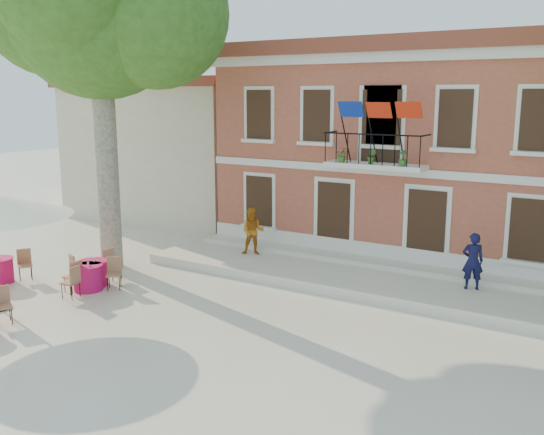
{
  "coord_description": "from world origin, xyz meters",
  "views": [
    {
      "loc": [
        9.16,
        -12.26,
        5.69
      ],
      "look_at": [
        -0.54,
        3.5,
        1.93
      ],
      "focal_mm": 40.0,
      "sensor_mm": 36.0,
      "label": 1
    }
  ],
  "objects_px": {
    "plane_tree_west": "(98,9)",
    "cafe_table_3": "(93,272)",
    "pedestrian_navy": "(473,261)",
    "cafe_table_0": "(88,276)",
    "pedestrian_orange": "(253,231)"
  },
  "relations": [
    {
      "from": "pedestrian_navy",
      "to": "cafe_table_3",
      "type": "distance_m",
      "value": 11.14
    },
    {
      "from": "pedestrian_orange",
      "to": "cafe_table_3",
      "type": "relative_size",
      "value": 0.84
    },
    {
      "from": "pedestrian_navy",
      "to": "cafe_table_0",
      "type": "distance_m",
      "value": 11.12
    },
    {
      "from": "plane_tree_west",
      "to": "pedestrian_navy",
      "type": "xyz_separation_m",
      "value": [
        11.08,
        2.99,
        -7.17
      ]
    },
    {
      "from": "plane_tree_west",
      "to": "cafe_table_3",
      "type": "height_order",
      "value": "plane_tree_west"
    },
    {
      "from": "plane_tree_west",
      "to": "pedestrian_navy",
      "type": "relative_size",
      "value": 6.9
    },
    {
      "from": "pedestrian_navy",
      "to": "cafe_table_3",
      "type": "height_order",
      "value": "pedestrian_navy"
    },
    {
      "from": "plane_tree_west",
      "to": "pedestrian_navy",
      "type": "height_order",
      "value": "plane_tree_west"
    },
    {
      "from": "plane_tree_west",
      "to": "cafe_table_3",
      "type": "relative_size",
      "value": 5.78
    },
    {
      "from": "plane_tree_west",
      "to": "pedestrian_orange",
      "type": "relative_size",
      "value": 6.92
    },
    {
      "from": "pedestrian_navy",
      "to": "cafe_table_3",
      "type": "relative_size",
      "value": 0.84
    },
    {
      "from": "pedestrian_orange",
      "to": "cafe_table_3",
      "type": "height_order",
      "value": "pedestrian_orange"
    },
    {
      "from": "pedestrian_navy",
      "to": "pedestrian_orange",
      "type": "xyz_separation_m",
      "value": [
        -7.33,
        -0.08,
        -0.0
      ]
    },
    {
      "from": "pedestrian_navy",
      "to": "cafe_table_0",
      "type": "bearing_deg",
      "value": 3.39
    },
    {
      "from": "cafe_table_3",
      "to": "plane_tree_west",
      "type": "bearing_deg",
      "value": 120.43
    }
  ]
}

